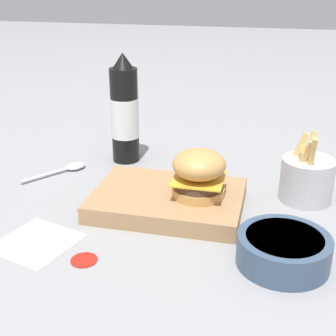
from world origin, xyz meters
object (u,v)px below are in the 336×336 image
burger (199,173)px  ketchup_bottle (125,113)px  fries_basket (307,179)px  serving_board (168,200)px  spoon (69,168)px  side_bowl (283,249)px

burger → ketchup_bottle: ketchup_bottle is taller
ketchup_bottle → fries_basket: ketchup_bottle is taller
serving_board → spoon: (0.26, -0.12, -0.01)m
serving_board → spoon: size_ratio=2.01×
ketchup_bottle → spoon: size_ratio=1.82×
serving_board → fries_basket: (-0.26, -0.10, 0.03)m
burger → serving_board: bearing=1.4°
burger → ketchup_bottle: 0.30m
burger → side_bowl: (-0.16, 0.14, -0.05)m
fries_basket → serving_board: bearing=21.0°
burger → spoon: burger is taller
spoon → burger: bearing=-75.4°
fries_basket → spoon: bearing=-2.7°
burger → side_bowl: size_ratio=0.68×
side_bowl → spoon: bearing=-28.7°
serving_board → burger: bearing=-178.6°
burger → side_bowl: bearing=138.5°
serving_board → ketchup_bottle: (0.16, -0.22, 0.10)m
serving_board → fries_basket: bearing=-159.0°
spoon → serving_board: bearing=-79.7°
serving_board → side_bowl: bearing=147.3°
fries_basket → spoon: size_ratio=1.02×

